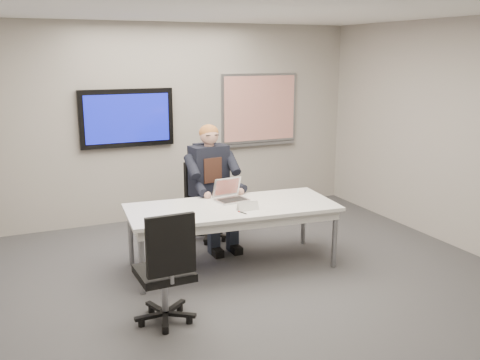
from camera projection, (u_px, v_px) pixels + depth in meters
name	position (u px, v px, depth m)	size (l,w,h in m)	color
floor	(249.00, 299.00, 5.31)	(6.00, 6.00, 0.02)	#39393B
ceiling	(251.00, 3.00, 4.66)	(6.00, 6.00, 0.02)	white
wall_back	(161.00, 123.00, 7.65)	(6.00, 0.02, 2.80)	#A39D94
conference_table	(232.00, 213.00, 5.99)	(2.40, 1.17, 0.72)	white
tv_display	(127.00, 118.00, 7.38)	(1.30, 0.09, 0.80)	black
whiteboard	(259.00, 109.00, 8.20)	(1.25, 0.08, 1.10)	gray
office_chair_far	(206.00, 215.00, 6.96)	(0.64, 0.64, 1.02)	black
office_chair_near	(166.00, 289.00, 4.75)	(0.52, 0.52, 1.07)	black
seated_person	(215.00, 198.00, 6.67)	(0.50, 0.85, 1.52)	#1C222F
laptop	(230.00, 195.00, 6.19)	(0.38, 0.37, 0.25)	#BDBDBF
name_tent	(248.00, 206.00, 5.80)	(0.23, 0.07, 0.09)	white
pen	(242.00, 213.00, 5.69)	(0.01, 0.01, 0.13)	black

